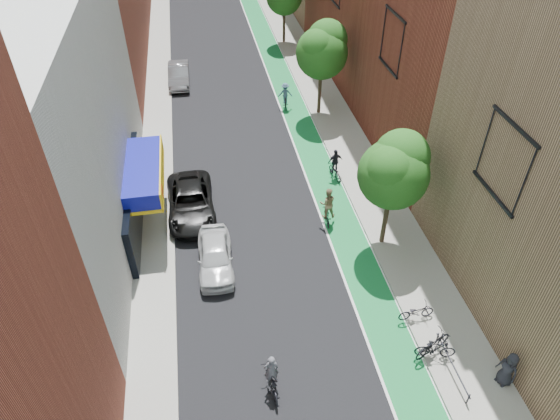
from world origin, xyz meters
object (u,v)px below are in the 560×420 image
cyclist_lane_near (327,207)px  cyclist_lane_far (285,97)px  parked_car_black (191,202)px  parked_car_silver (179,75)px  cyclist_lane_mid (335,167)px  cyclist_lead (272,379)px  parked_car_white (215,256)px  pedestrian (508,369)px

cyclist_lane_near → cyclist_lane_far: cyclist_lane_near is taller
parked_car_black → parked_car_silver: size_ratio=1.19×
cyclist_lane_mid → parked_car_silver: bearing=-69.0°
parked_car_black → cyclist_lead: bearing=-77.9°
cyclist_lane_far → cyclist_lane_near: bearing=95.4°
parked_car_white → cyclist_lane_near: cyclist_lane_near is taller
parked_car_white → cyclist_lane_far: cyclist_lane_far is taller
parked_car_black → pedestrian: 17.27m
parked_car_white → cyclist_lead: bearing=-75.5°
cyclist_lead → cyclist_lane_mid: (6.07, 13.29, 0.09)m
parked_car_black → cyclist_lane_mid: (8.70, 1.89, -0.02)m
pedestrian → cyclist_lane_near: bearing=-176.7°
parked_car_black → cyclist_lane_near: size_ratio=2.50×
cyclist_lane_mid → cyclist_lane_near: bearing=58.9°
cyclist_lane_mid → pedestrian: 14.97m
parked_car_black → parked_car_silver: parked_car_black is taller
parked_car_white → pedestrian: size_ratio=2.45×
parked_car_white → parked_car_silver: 21.16m
parked_car_black → cyclist_lane_mid: cyclist_lane_mid is taller
cyclist_lead → cyclist_lane_near: cyclist_lane_near is taller
cyclist_lead → cyclist_lane_mid: 14.61m
parked_car_black → cyclist_lane_mid: 8.90m
cyclist_lead → cyclist_lane_far: 23.08m
cyclist_lead → cyclist_lane_far: cyclist_lead is taller
cyclist_lane_far → parked_car_silver: bearing=-29.7°
parked_car_silver → parked_car_white: bearing=-84.9°
cyclist_lead → cyclist_lane_mid: size_ratio=1.01×
parked_car_white → cyclist_lane_mid: (7.70, 6.28, 0.02)m
parked_car_silver → cyclist_lane_far: bearing=-34.3°
parked_car_white → parked_car_silver: (-1.30, 21.12, 0.04)m
parked_car_silver → pedestrian: pedestrian is taller
cyclist_lane_near → pedestrian: cyclist_lane_near is taller
parked_car_black → cyclist_lane_far: size_ratio=2.80×
cyclist_lead → cyclist_lane_far: size_ratio=1.00×
pedestrian → parked_car_white: bearing=-147.4°
parked_car_white → cyclist_lead: cyclist_lead is taller
pedestrian → cyclist_lead: bearing=-117.8°
parked_car_silver → pedestrian: bearing=-66.5°
cyclist_lead → pedestrian: 9.08m
cyclist_lane_far → cyclist_lead: bearing=84.3°
parked_car_white → parked_car_black: (-1.00, 4.39, 0.04)m
cyclist_lane_near → cyclist_lane_mid: cyclist_lane_near is taller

